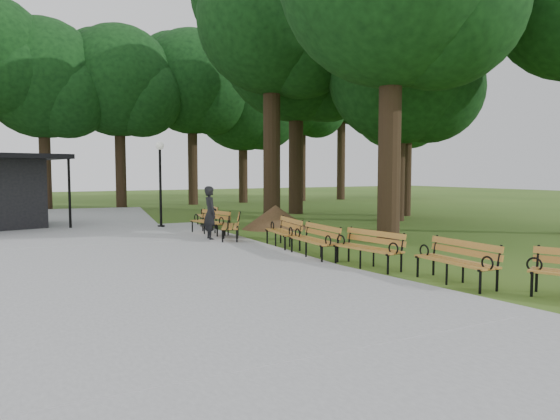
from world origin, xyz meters
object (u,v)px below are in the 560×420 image
bench_7 (207,216)px  lawn_tree_5 (408,71)px  bench_6 (210,222)px  lawn_tree_2 (272,20)px  dirt_mound (275,217)px  lawn_tree_4 (296,46)px  lawn_tree_1 (400,71)px  lamp_post (160,167)px  bench_1 (455,262)px  bench_3 (314,241)px  bench_4 (283,232)px  bench_2 (367,249)px  bench_5 (231,226)px  person (210,213)px

bench_7 → lawn_tree_5: lawn_tree_5 is taller
bench_6 → lawn_tree_5: lawn_tree_5 is taller
lawn_tree_2 → dirt_mound: bearing=-116.3°
lawn_tree_2 → lawn_tree_4: (2.64, 2.20, -0.39)m
lawn_tree_1 → lamp_post: bearing=166.8°
dirt_mound → bench_1: size_ratio=1.18×
lamp_post → lawn_tree_4: size_ratio=0.27×
bench_3 → lawn_tree_4: lawn_tree_4 is taller
lawn_tree_1 → lawn_tree_2: 6.24m
lamp_post → lawn_tree_2: (5.56, 1.07, 6.66)m
bench_4 → lawn_tree_1: bearing=127.9°
bench_2 → bench_7: same height
lawn_tree_4 → lamp_post: bearing=-158.3°
bench_2 → bench_3: 1.76m
dirt_mound → lawn_tree_4: (4.36, 5.69, 8.22)m
bench_2 → lawn_tree_4: (6.41, 13.80, 8.24)m
bench_4 → bench_7: size_ratio=1.00×
lawn_tree_1 → lawn_tree_5: lawn_tree_5 is taller
lawn_tree_1 → lawn_tree_4: lawn_tree_4 is taller
lawn_tree_5 → bench_5: bearing=-160.4°
bench_7 → lawn_tree_1: lawn_tree_1 is taller
lawn_tree_1 → lawn_tree_5: size_ratio=0.97×
bench_1 → bench_7: bearing=-174.6°
bench_7 → lawn_tree_1: 10.67m
lamp_post → lawn_tree_4: bearing=21.7°
bench_7 → lawn_tree_5: (10.68, 0.19, 6.74)m
lawn_tree_4 → lawn_tree_1: bearing=-70.9°
person → lawn_tree_4: 13.42m
lawn_tree_2 → lawn_tree_4: bearing=39.8°
bench_3 → bench_6: bearing=-169.9°
lamp_post → dirt_mound: 4.94m
dirt_mound → bench_5: size_ratio=1.18×
lawn_tree_5 → bench_6: bearing=-167.9°
lawn_tree_4 → lawn_tree_5: bearing=-43.2°
lamp_post → bench_6: lamp_post is taller
bench_7 → bench_5: bearing=1.4°
dirt_mound → bench_6: 3.04m
bench_2 → lamp_post: bearing=-178.0°
bench_5 → lawn_tree_1: size_ratio=0.19×
bench_6 → bench_3: bearing=-4.9°
bench_3 → dirt_mound: bearing=163.8°
person → lawn_tree_2: (5.19, 5.42, 8.20)m
bench_7 → lawn_tree_2: size_ratio=0.15×
bench_2 → bench_4: size_ratio=1.00×
bench_7 → lawn_tree_2: (3.94, 1.84, 8.63)m
bench_2 → bench_3: size_ratio=1.00×
dirt_mound → bench_5: 3.63m
bench_4 → bench_2: bearing=12.3°
bench_3 → bench_6: size_ratio=1.00×
bench_2 → bench_6: size_ratio=1.00×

